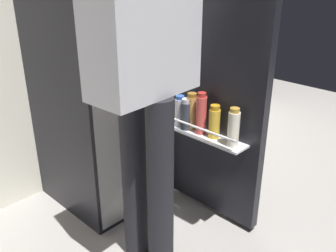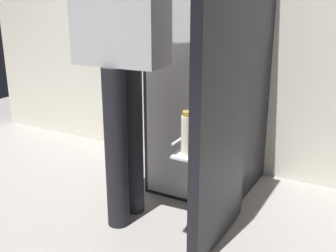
{
  "view_description": "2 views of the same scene",
  "coord_description": "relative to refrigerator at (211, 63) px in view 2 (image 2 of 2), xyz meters",
  "views": [
    {
      "loc": [
        -1.21,
        -1.16,
        1.37
      ],
      "look_at": [
        -0.0,
        0.01,
        0.63
      ],
      "focal_mm": 40.25,
      "sensor_mm": 36.0,
      "label": 1
    },
    {
      "loc": [
        1.02,
        -1.82,
        1.24
      ],
      "look_at": [
        0.05,
        -0.07,
        0.59
      ],
      "focal_mm": 45.25,
      "sensor_mm": 36.0,
      "label": 2
    }
  ],
  "objects": [
    {
      "name": "person",
      "position": [
        -0.24,
        -0.57,
        0.25
      ],
      "size": [
        0.59,
        0.78,
        1.74
      ],
      "color": "black",
      "rests_on": "ground_plane"
    },
    {
      "name": "ground_plane",
      "position": [
        -0.03,
        -0.51,
        -0.82
      ],
      "size": [
        6.09,
        6.09,
        0.0
      ],
      "primitive_type": "plane",
      "color": "gray"
    },
    {
      "name": "refrigerator",
      "position": [
        0.0,
        0.0,
        0.0
      ],
      "size": [
        0.64,
        1.2,
        1.64
      ],
      "color": "black",
      "rests_on": "ground_plane"
    }
  ]
}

